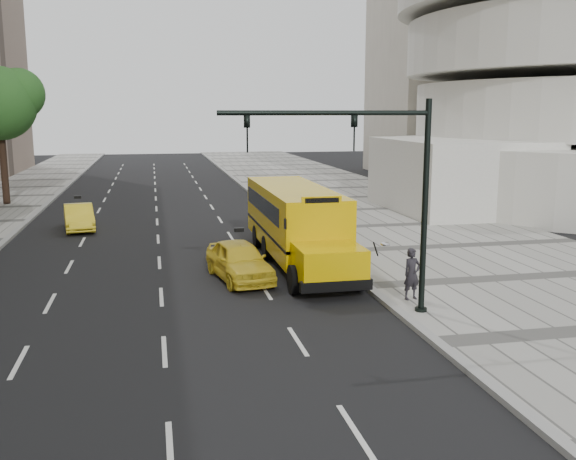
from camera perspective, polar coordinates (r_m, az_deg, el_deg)
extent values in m
plane|color=black|center=(26.59, -9.21, -2.78)|extent=(140.00, 140.00, 0.00)
cube|color=#9A9992|center=(29.61, 14.66, -1.48)|extent=(12.00, 140.00, 0.15)
cube|color=gray|center=(27.49, 3.39, -2.06)|extent=(0.30, 140.00, 0.15)
cube|color=silver|center=(40.37, 14.87, 4.67)|extent=(8.00, 10.00, 4.40)
cylinder|color=black|center=(45.27, -23.96, 5.63)|extent=(0.44, 0.44, 5.83)
sphere|color=#1E4A18|center=(45.25, -22.82, 11.10)|extent=(3.26, 3.26, 3.26)
cube|color=#DBAC00|center=(26.44, 0.51, 1.21)|extent=(2.50, 9.00, 2.45)
cube|color=#DBAC00|center=(21.34, 3.68, -2.91)|extent=(2.20, 2.00, 1.10)
cube|color=black|center=(20.65, 4.32, -4.95)|extent=(2.38, 0.25, 0.35)
cube|color=black|center=(26.53, 0.51, 0.09)|extent=(2.52, 9.00, 0.12)
cube|color=black|center=(22.11, 2.98, 0.61)|extent=(2.05, 0.10, 0.90)
cube|color=black|center=(26.85, 0.28, 2.38)|extent=(2.52, 7.50, 0.70)
cube|color=#DBAC00|center=(21.97, 3.01, 2.66)|extent=(1.40, 0.12, 0.28)
ellipsoid|color=silver|center=(20.33, 8.90, -1.38)|extent=(0.32, 0.32, 0.14)
cylinder|color=black|center=(20.49, 8.04, -1.84)|extent=(0.36, 0.47, 0.58)
cylinder|color=black|center=(21.50, 0.53, -4.44)|extent=(0.30, 1.00, 1.00)
cylinder|color=black|center=(22.08, 6.29, -4.10)|extent=(0.30, 1.00, 1.00)
cylinder|color=black|center=(26.46, -1.89, -1.60)|extent=(0.30, 1.00, 1.00)
cylinder|color=black|center=(26.94, 2.85, -1.39)|extent=(0.30, 1.00, 1.00)
cylinder|color=black|center=(28.88, -2.75, -0.58)|extent=(0.30, 1.00, 1.00)
cylinder|color=black|center=(29.31, 1.61, -0.41)|extent=(0.30, 1.00, 1.00)
imported|color=yellow|center=(23.34, -4.35, -2.72)|extent=(2.39, 4.43, 1.43)
imported|color=yellow|center=(34.88, -18.09, 1.09)|extent=(1.99, 4.17, 1.32)
imported|color=black|center=(20.70, 10.95, -3.85)|extent=(0.68, 0.52, 1.66)
cylinder|color=black|center=(19.10, 12.06, 1.71)|extent=(0.18, 0.18, 6.40)
cylinder|color=black|center=(19.79, 11.72, -7.12)|extent=(0.36, 0.36, 0.25)
cylinder|color=black|center=(17.87, 3.43, 10.35)|extent=(6.00, 0.14, 0.14)
imported|color=black|center=(18.11, 5.88, 8.58)|extent=(0.16, 0.20, 1.00)
imported|color=black|center=(17.43, -3.66, 8.54)|extent=(0.16, 0.20, 1.00)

